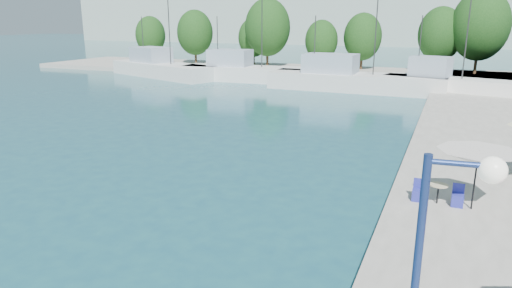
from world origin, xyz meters
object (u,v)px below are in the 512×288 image
at_px(trawler_01, 161,68).
at_px(trawler_02, 246,72).
at_px(trawler_04, 444,85).
at_px(street_lamp, 442,259).
at_px(trawler_03, 351,80).
at_px(umbrella_white, 478,157).

bearing_deg(trawler_01, trawler_02, 21.46).
height_order(trawler_04, street_lamp, trawler_04).
distance_m(trawler_02, trawler_04, 23.07).
xyz_separation_m(trawler_02, trawler_04, (22.95, -2.38, 0.00)).
xyz_separation_m(trawler_03, street_lamp, (10.15, -42.72, 3.02)).
bearing_deg(trawler_02, umbrella_white, -57.35).
distance_m(umbrella_white, street_lamp, 11.28).
bearing_deg(trawler_03, trawler_01, 175.78).
distance_m(trawler_01, trawler_03, 26.01).
bearing_deg(street_lamp, trawler_04, 84.81).
bearing_deg(umbrella_white, trawler_03, 109.45).
distance_m(trawler_01, umbrella_white, 50.27).
bearing_deg(trawler_04, trawler_03, -164.09).
height_order(trawler_03, trawler_04, same).
relative_size(trawler_01, umbrella_white, 6.37).
height_order(trawler_03, umbrella_white, trawler_03).
relative_size(trawler_02, street_lamp, 3.37).
bearing_deg(trawler_03, trawler_02, 170.12).
distance_m(trawler_04, street_lamp, 43.06).
height_order(umbrella_white, street_lamp, street_lamp).
relative_size(umbrella_white, street_lamp, 0.57).
distance_m(trawler_01, trawler_04, 35.34).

